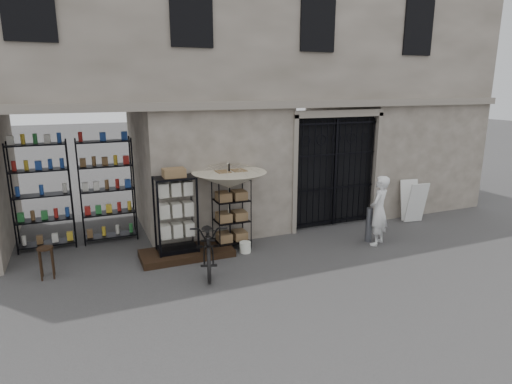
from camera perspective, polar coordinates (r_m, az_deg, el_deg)
name	(u,v)px	position (r m, az deg, el deg)	size (l,w,h in m)	color
ground	(317,265)	(9.21, 8.11, -9.66)	(80.00, 80.00, 0.00)	black
main_building	(246,54)	(12.07, -1.36, 17.89)	(14.00, 4.00, 9.00)	gray
shop_recess	(77,187)	(10.23, -22.74, 0.62)	(3.00, 1.70, 3.00)	black
shop_shelving	(76,193)	(10.77, -22.91, -0.14)	(2.70, 0.50, 2.50)	black
iron_gate	(332,170)	(11.51, 10.06, 2.87)	(2.50, 0.21, 3.00)	black
step_platform	(187,253)	(9.67, -9.21, -8.05)	(2.00, 0.90, 0.15)	black
display_cabinet	(176,218)	(9.39, -10.61, -3.48)	(0.92, 0.68, 1.79)	black
wire_rack	(232,212)	(9.85, -3.28, -2.72)	(0.77, 0.56, 1.73)	black
market_umbrella	(229,176)	(9.57, -3.58, 2.20)	(1.88, 1.89, 2.40)	black
white_bucket	(245,247)	(9.75, -1.46, -7.36)	(0.26, 0.26, 0.25)	white
bicycle	(210,268)	(9.05, -6.21, -10.04)	(0.71, 1.07, 2.04)	black
wooden_stool	(47,262)	(9.37, -26.13, -8.37)	(0.35, 0.35, 0.64)	black
steel_bollard	(369,225)	(10.68, 14.83, -4.23)	(0.15, 0.15, 0.84)	slate
shopkeeper	(376,244)	(10.68, 15.77, -6.69)	(0.61, 1.66, 0.40)	silver
easel_sign	(413,201)	(12.56, 20.22, -1.17)	(0.63, 0.70, 1.12)	silver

